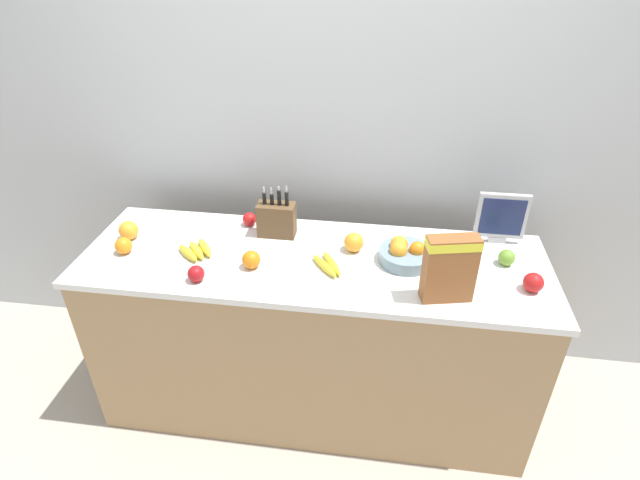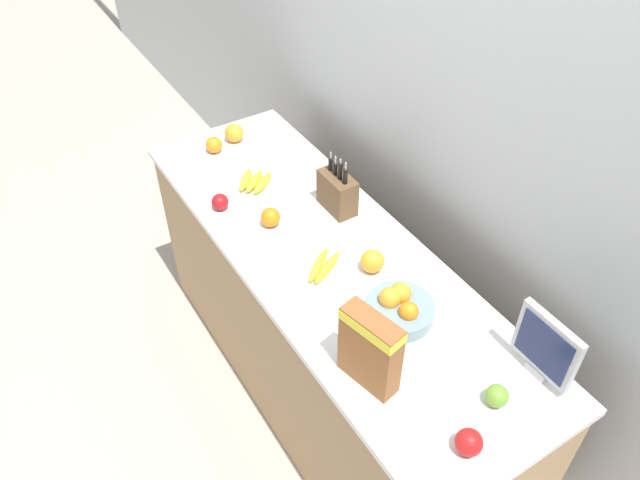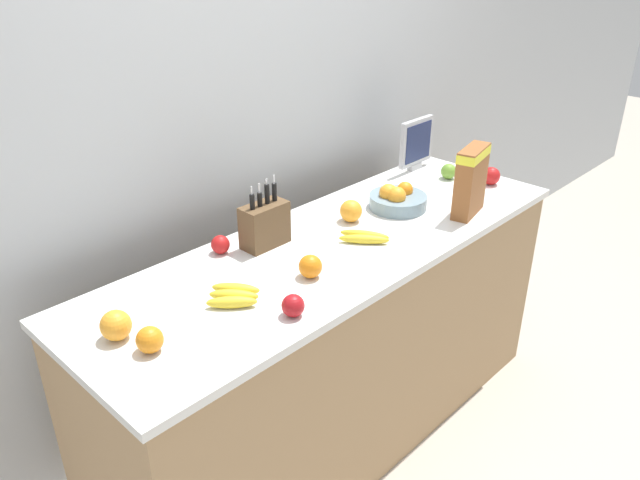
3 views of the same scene
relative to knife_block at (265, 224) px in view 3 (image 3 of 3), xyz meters
The scene contains 17 objects.
ground_plane 1.03m from the knife_block, 41.50° to the right, with size 14.00×14.00×0.00m, color #B2A899.
wall_back 0.52m from the knife_block, 62.17° to the left, with size 9.00×0.06×2.60m.
counter 0.60m from the knife_block, 41.50° to the right, with size 2.07×0.67×0.92m.
knife_block is the anchor object (origin of this frame).
small_monitor 1.03m from the knife_block, ahead, with size 0.22×0.03×0.25m.
cereal_box 0.85m from the knife_block, 26.79° to the right, with size 0.21×0.12×0.28m.
fruit_bowl 0.62m from the knife_block, 13.34° to the right, with size 0.24×0.24×0.11m.
banana_bunch_left 0.37m from the knife_block, 41.40° to the right, with size 0.16×0.20×0.03m.
banana_bunch_right 0.39m from the knife_block, 146.34° to the right, with size 0.19×0.19×0.04m.
apple_by_knife_block 1.14m from the knife_block, 14.45° to the right, with size 0.08×0.08×0.08m, color red.
apple_rear 1.04m from the knife_block, ahead, with size 0.07×0.07×0.07m, color #6B9E33.
apple_middle 0.17m from the knife_block, 155.92° to the left, with size 0.07×0.07×0.07m, color red.
apple_front 0.48m from the knife_block, 121.64° to the right, with size 0.07×0.07×0.07m, color #A31419.
orange_front_center 0.70m from the knife_block, 158.63° to the right, with size 0.08×0.08×0.08m, color orange.
orange_front_left 0.38m from the knife_block, 13.58° to the right, with size 0.09×0.09×0.09m, color orange.
orange_near_bowl 0.69m from the knife_block, 168.93° to the right, with size 0.09×0.09×0.09m, color orange.
orange_mid_right 0.29m from the knife_block, 100.26° to the right, with size 0.08×0.08×0.08m, color orange.
Camera 3 is at (-1.53, -1.38, 1.97)m, focal length 35.00 mm.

